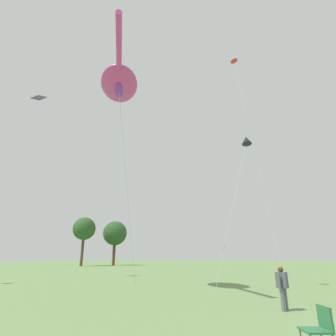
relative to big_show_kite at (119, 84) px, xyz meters
name	(u,v)px	position (x,y,z in m)	size (l,w,h in m)	color
big_show_kite	(119,84)	(0.00, 0.00, 0.00)	(6.74, 7.33, 13.12)	#CC3899
person_brown_coat	(282,285)	(1.40, -8.82, -11.83)	(0.51, 0.37, 1.43)	slate
folding_chair	(319,326)	(-2.65, -11.25, -12.15)	(0.68, 0.68, 0.86)	#4C4C51
small_kite_diamond_red	(246,141)	(7.43, -4.77, -3.27)	(4.39, 1.01, 9.78)	black
small_kite_tiny_distant	(235,67)	(10.17, -2.93, 5.31)	(1.36, 3.12, 18.88)	red
small_kite_stunt_black	(37,103)	(-0.98, 12.86, 3.62)	(4.09, 2.63, 17.56)	black
tree_broad_distant	(115,233)	(28.59, 41.27, -5.74)	(5.41, 5.41, 9.68)	#513823
tree_oak_left	(84,229)	(20.87, 41.44, -5.24)	(4.71, 4.71, 9.86)	#513823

